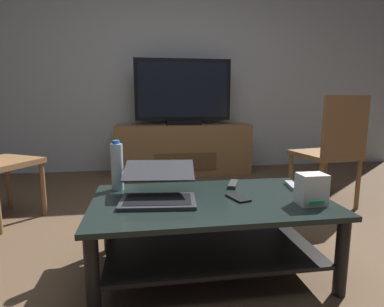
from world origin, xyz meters
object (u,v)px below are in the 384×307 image
object	(u,v)px
coffee_table	(210,221)
media_cabinet	(183,149)
television	(183,93)
dining_chair	(333,147)
router_box	(312,189)
soundbar_remote	(233,184)
tv_remote	(292,185)
water_bottle_near	(117,166)
cell_phone	(238,198)
laptop	(158,188)

from	to	relation	value
coffee_table	media_cabinet	size ratio (longest dim) A/B	0.75
media_cabinet	television	distance (m)	0.67
dining_chair	router_box	size ratio (longest dim) A/B	6.14
coffee_table	television	bearing A→B (deg)	86.23
media_cabinet	soundbar_remote	distance (m)	2.05
coffee_table	tv_remote	world-z (taller)	tv_remote
water_bottle_near	dining_chair	bearing A→B (deg)	18.83
media_cabinet	router_box	size ratio (longest dim) A/B	10.61
television	cell_phone	size ratio (longest dim) A/B	8.14
coffee_table	dining_chair	size ratio (longest dim) A/B	1.29
dining_chair	soundbar_remote	world-z (taller)	dining_chair
tv_remote	soundbar_remote	bearing A→B (deg)	175.67
coffee_table	media_cabinet	bearing A→B (deg)	86.27
television	laptop	bearing A→B (deg)	-100.53
soundbar_remote	tv_remote	bearing A→B (deg)	8.53
television	tv_remote	world-z (taller)	television
dining_chair	water_bottle_near	xyz separation A→B (m)	(-1.68, -0.57, 0.02)
water_bottle_near	cell_phone	size ratio (longest dim) A/B	2.00
tv_remote	laptop	bearing A→B (deg)	-162.81
laptop	media_cabinet	bearing A→B (deg)	79.57
coffee_table	water_bottle_near	bearing A→B (deg)	153.26
coffee_table	television	size ratio (longest dim) A/B	1.05
media_cabinet	television	xyz separation A→B (m)	(0.00, -0.02, 0.67)
television	coffee_table	bearing A→B (deg)	-93.77
coffee_table	tv_remote	distance (m)	0.55
media_cabinet	router_box	bearing A→B (deg)	-82.55
router_box	dining_chair	bearing A→B (deg)	53.05
laptop	tv_remote	bearing A→B (deg)	7.83
media_cabinet	router_box	distance (m)	2.45
coffee_table	dining_chair	world-z (taller)	dining_chair
cell_phone	tv_remote	xyz separation A→B (m)	(0.37, 0.16, 0.01)
media_cabinet	dining_chair	distance (m)	1.80
router_box	water_bottle_near	size ratio (longest dim) A/B	0.54
water_bottle_near	laptop	bearing A→B (deg)	-44.32
dining_chair	tv_remote	size ratio (longest dim) A/B	5.82
laptop	water_bottle_near	bearing A→B (deg)	135.68
water_bottle_near	soundbar_remote	distance (m)	0.68
router_box	water_bottle_near	world-z (taller)	water_bottle_near
media_cabinet	tv_remote	world-z (taller)	media_cabinet
coffee_table	water_bottle_near	xyz separation A→B (m)	(-0.48, 0.24, 0.25)
dining_chair	tv_remote	xyz separation A→B (m)	(-0.68, -0.68, -0.11)
coffee_table	cell_phone	world-z (taller)	cell_phone
water_bottle_near	soundbar_remote	size ratio (longest dim) A/B	1.75
media_cabinet	dining_chair	bearing A→B (deg)	-54.08
cell_phone	tv_remote	distance (m)	0.41
coffee_table	soundbar_remote	bearing A→B (deg)	49.77
coffee_table	tv_remote	size ratio (longest dim) A/B	7.48
dining_chair	router_box	xyz separation A→B (m)	(-0.73, -0.97, -0.04)
coffee_table	tv_remote	xyz separation A→B (m)	(0.51, 0.14, 0.13)
coffee_table	tv_remote	bearing A→B (deg)	14.89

